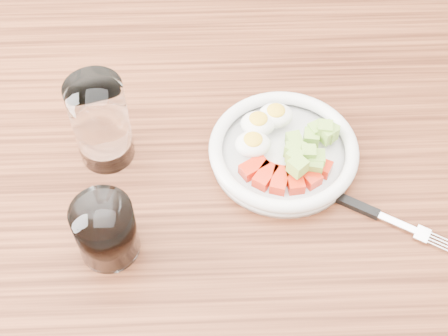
# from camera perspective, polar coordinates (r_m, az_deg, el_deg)

# --- Properties ---
(dining_table) EXTENTS (1.50, 0.90, 0.77)m
(dining_table) POSITION_cam_1_polar(r_m,az_deg,el_deg) (0.99, 0.60, -4.89)
(dining_table) COLOR brown
(dining_table) RESTS_ON ground
(bowl) EXTENTS (0.22, 0.22, 0.06)m
(bowl) POSITION_cam_1_polar(r_m,az_deg,el_deg) (0.92, 5.44, 1.70)
(bowl) COLOR white
(bowl) RESTS_ON dining_table
(fork) EXTENTS (0.19, 0.12, 0.01)m
(fork) POSITION_cam_1_polar(r_m,az_deg,el_deg) (0.90, 12.69, -3.66)
(fork) COLOR black
(fork) RESTS_ON dining_table
(water_glass) EXTENTS (0.08, 0.08, 0.14)m
(water_glass) POSITION_cam_1_polar(r_m,az_deg,el_deg) (0.90, -11.21, 4.13)
(water_glass) COLOR white
(water_glass) RESTS_ON dining_table
(coffee_glass) EXTENTS (0.08, 0.08, 0.09)m
(coffee_glass) POSITION_cam_1_polar(r_m,az_deg,el_deg) (0.82, -10.76, -5.64)
(coffee_glass) COLOR white
(coffee_glass) RESTS_ON dining_table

